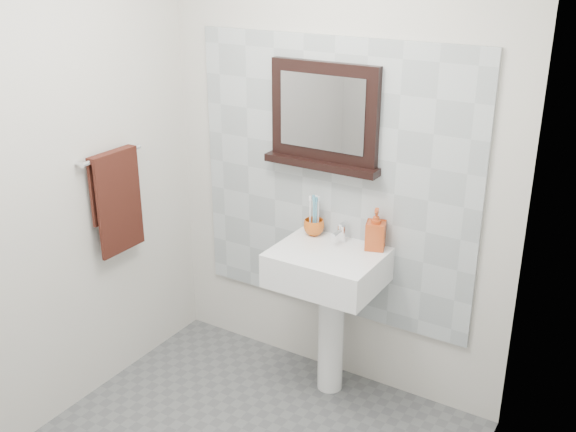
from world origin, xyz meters
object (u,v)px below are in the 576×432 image
(pedestal_sink, at_px, (328,283))
(toothbrush_cup, at_px, (314,227))
(framed_mirror, at_px, (324,118))
(soap_dispenser, at_px, (376,229))
(hand_towel, at_px, (116,194))

(pedestal_sink, distance_m, toothbrush_cup, 0.31)
(toothbrush_cup, bearing_deg, framed_mirror, 66.23)
(soap_dispenser, height_order, framed_mirror, framed_mirror)
(toothbrush_cup, height_order, soap_dispenser, soap_dispenser)
(toothbrush_cup, distance_m, framed_mirror, 0.59)
(pedestal_sink, height_order, framed_mirror, framed_mirror)
(pedestal_sink, xyz_separation_m, hand_towel, (-1.04, -0.42, 0.42))
(soap_dispenser, distance_m, hand_towel, 1.36)
(pedestal_sink, relative_size, toothbrush_cup, 8.68)
(framed_mirror, bearing_deg, hand_towel, -146.05)
(framed_mirror, bearing_deg, soap_dispenser, -7.03)
(soap_dispenser, xyz_separation_m, framed_mirror, (-0.33, 0.04, 0.52))
(pedestal_sink, bearing_deg, toothbrush_cup, 140.76)
(pedestal_sink, xyz_separation_m, toothbrush_cup, (-0.17, 0.14, 0.23))
(pedestal_sink, distance_m, framed_mirror, 0.85)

